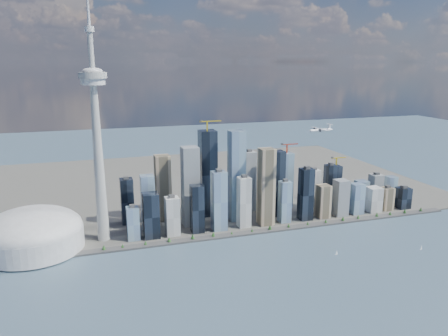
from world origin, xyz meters
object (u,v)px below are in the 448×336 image
object	(u,v)px
needle_tower	(97,134)
sailboat_east	(421,248)
dome_stadium	(33,233)
sailboat_west	(337,253)
airplane	(321,130)

from	to	relation	value
needle_tower	sailboat_east	world-z (taller)	needle_tower
needle_tower	dome_stadium	world-z (taller)	needle_tower
dome_stadium	sailboat_east	xyz separation A→B (m)	(769.48, -238.56, -36.21)
sailboat_west	sailboat_east	bearing A→B (deg)	-20.75
airplane	sailboat_west	size ratio (longest dim) A/B	6.37
needle_tower	airplane	bearing A→B (deg)	-11.50
needle_tower	airplane	size ratio (longest dim) A/B	8.81
airplane	sailboat_west	world-z (taller)	airplane
dome_stadium	airplane	size ratio (longest dim) A/B	3.20
sailboat_west	airplane	bearing A→B (deg)	70.03
airplane	sailboat_east	distance (m)	323.51
needle_tower	airplane	xyz separation A→B (m)	(466.85, -94.98, 1.11)
dome_stadium	airplane	distance (m)	643.82
airplane	needle_tower	bearing A→B (deg)	162.97
dome_stadium	airplane	bearing A→B (deg)	-7.97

